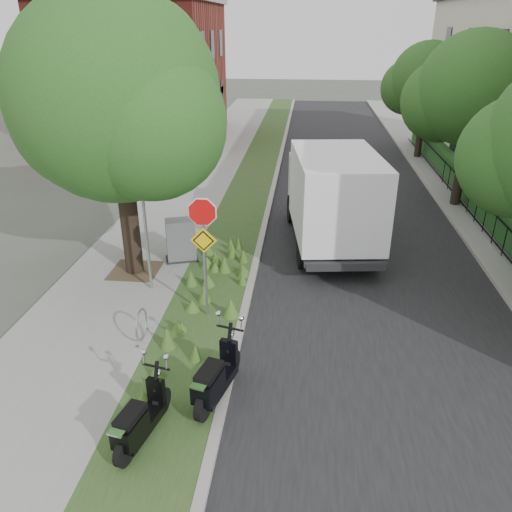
{
  "coord_description": "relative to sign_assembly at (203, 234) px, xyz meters",
  "views": [
    {
      "loc": [
        0.92,
        -10.0,
        6.8
      ],
      "look_at": [
        -0.27,
        1.68,
        1.3
      ],
      "focal_mm": 35.0,
      "sensor_mm": 36.0,
      "label": 1
    }
  ],
  "objects": [
    {
      "name": "ground",
      "position": [
        1.4,
        -0.58,
        -2.33
      ],
      "size": [
        120.0,
        120.0,
        0.0
      ],
      "primitive_type": "plane",
      "color": "#4C5147",
      "rests_on": "ground"
    },
    {
      "name": "sidewalk_near",
      "position": [
        -2.85,
        9.42,
        -2.27
      ],
      "size": [
        3.5,
        60.0,
        0.12
      ],
      "primitive_type": "cube",
      "color": "gray",
      "rests_on": "ground"
    },
    {
      "name": "verge",
      "position": [
        -0.1,
        9.42,
        -2.27
      ],
      "size": [
        2.0,
        60.0,
        0.12
      ],
      "primitive_type": "cube",
      "color": "#2B441D",
      "rests_on": "ground"
    },
    {
      "name": "kerb_near",
      "position": [
        0.9,
        9.42,
        -2.26
      ],
      "size": [
        0.2,
        60.0,
        0.13
      ],
      "primitive_type": "cube",
      "color": "#9E9991",
      "rests_on": "ground"
    },
    {
      "name": "road",
      "position": [
        4.4,
        9.42,
        -2.32
      ],
      "size": [
        7.0,
        60.0,
        0.01
      ],
      "primitive_type": "cube",
      "color": "black",
      "rests_on": "ground"
    },
    {
      "name": "kerb_far",
      "position": [
        7.9,
        9.42,
        -2.26
      ],
      "size": [
        0.2,
        60.0,
        0.13
      ],
      "primitive_type": "cube",
      "color": "#9E9991",
      "rests_on": "ground"
    },
    {
      "name": "footpath_far",
      "position": [
        9.6,
        9.42,
        -2.27
      ],
      "size": [
        3.2,
        60.0,
        0.12
      ],
      "primitive_type": "cube",
      "color": "gray",
      "rests_on": "ground"
    },
    {
      "name": "street_tree_main",
      "position": [
        -2.68,
        2.28,
        2.48
      ],
      "size": [
        6.21,
        5.54,
        7.66
      ],
      "color": "black",
      "rests_on": "ground"
    },
    {
      "name": "bare_post",
      "position": [
        -1.8,
        1.22,
        -0.21
      ],
      "size": [
        0.08,
        0.08,
        4.0
      ],
      "color": "#A5A8AD",
      "rests_on": "ground"
    },
    {
      "name": "bike_hoop",
      "position": [
        -1.3,
        -1.18,
        -1.83
      ],
      "size": [
        0.06,
        0.78,
        0.77
      ],
      "color": "#A5A8AD",
      "rests_on": "ground"
    },
    {
      "name": "sign_assembly",
      "position": [
        0.0,
        0.0,
        0.0
      ],
      "size": [
        0.94,
        0.08,
        3.22
      ],
      "color": "#A5A8AD",
      "rests_on": "ground"
    },
    {
      "name": "fence_far",
      "position": [
        8.6,
        9.42,
        -1.66
      ],
      "size": [
        0.04,
        24.0,
        1.0
      ],
      "color": "black",
      "rests_on": "ground"
    },
    {
      "name": "hedge_far",
      "position": [
        9.3,
        9.42,
        -1.66
      ],
      "size": [
        1.0,
        24.0,
        1.1
      ],
      "primitive_type": "cube",
      "color": "#163F19",
      "rests_on": "footpath_far"
    },
    {
      "name": "brick_building",
      "position": [
        -8.1,
        21.42,
        1.88
      ],
      "size": [
        9.4,
        10.4,
        8.3
      ],
      "color": "maroon",
      "rests_on": "ground"
    },
    {
      "name": "far_tree_b",
      "position": [
        8.34,
        9.46,
        2.04
      ],
      "size": [
        4.83,
        4.31,
        6.56
      ],
      "color": "black",
      "rests_on": "ground"
    },
    {
      "name": "far_tree_c",
      "position": [
        8.34,
        17.46,
        1.63
      ],
      "size": [
        4.37,
        3.89,
        5.93
      ],
      "color": "black",
      "rests_on": "ground"
    },
    {
      "name": "scooter_near",
      "position": [
        -0.37,
        -4.33,
        -1.79
      ],
      "size": [
        0.63,
        1.78,
        0.86
      ],
      "color": "black",
      "rests_on": "ground"
    },
    {
      "name": "scooter_far",
      "position": [
        0.75,
        -3.14,
        -1.76
      ],
      "size": [
        0.72,
        1.91,
        0.93
      ],
      "color": "black",
      "rests_on": "ground"
    },
    {
      "name": "box_truck",
      "position": [
        3.2,
        5.01,
        -0.54
      ],
      "size": [
        3.09,
        6.3,
        2.74
      ],
      "color": "#262628",
      "rests_on": "ground"
    },
    {
      "name": "utility_cabinet",
      "position": [
        -1.4,
        3.15,
        -1.58
      ],
      "size": [
        1.13,
        0.93,
        1.3
      ],
      "color": "#262628",
      "rests_on": "ground"
    }
  ]
}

